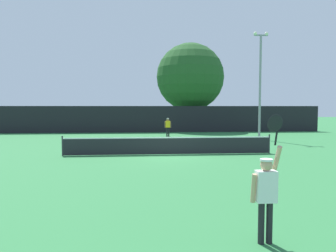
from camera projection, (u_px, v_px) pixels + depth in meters
ground_plane at (169, 155)px, 16.99m from camera, size 120.00×120.00×0.00m
tennis_net at (169, 145)px, 16.96m from camera, size 11.43×0.08×1.07m
perimeter_fence at (157, 119)px, 31.76m from camera, size 34.43×0.12×2.70m
player_serving at (266, 188)px, 5.88m from camera, size 0.67×0.39×2.47m
player_receiving at (168, 125)px, 27.19m from camera, size 0.57×0.24×1.62m
tennis_ball at (144, 149)px, 18.85m from camera, size 0.07×0.07×0.07m
light_pole at (260, 79)px, 24.53m from camera, size 1.18×0.28×8.49m
large_tree at (190, 77)px, 35.21m from camera, size 7.62×7.62×9.81m
parked_car_near at (95, 122)px, 38.88m from camera, size 2.46×4.42×1.69m
parked_car_mid at (171, 121)px, 40.68m from camera, size 2.00×4.24×1.69m
parked_car_far at (239, 122)px, 38.66m from camera, size 2.18×4.32×1.69m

